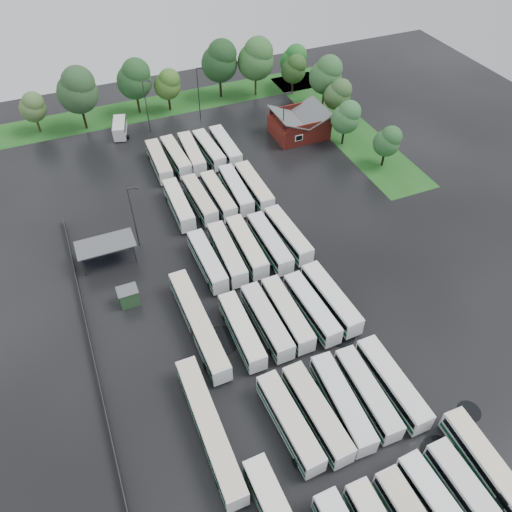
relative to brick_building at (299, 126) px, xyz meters
name	(u,v)px	position (x,y,z in m)	size (l,w,h in m)	color
ground	(278,335)	(-24.00, -42.77, -1.87)	(160.00, 160.00, 0.00)	black
brick_building	(299,126)	(0.00, 0.00, 0.00)	(10.07, 8.60, 5.39)	maroon
wash_shed	(105,245)	(-41.20, -20.74, 1.12)	(8.20, 4.20, 3.58)	#2D2D30
utility_hut	(129,296)	(-40.20, -30.17, -0.55)	(2.70, 2.20, 2.62)	#234925
grass_strip_north	(161,106)	(-22.00, 22.03, -1.86)	(80.00, 10.00, 0.01)	#1B5218
grass_strip_east	(343,125)	(10.00, 0.03, -1.86)	(10.00, 50.00, 0.01)	#1B5218
west_fence	(90,340)	(-46.20, -34.77, -1.27)	(0.10, 50.00, 1.20)	#2D2D30
bus_r0c3	(442,512)	(-18.89, -68.59, -0.15)	(2.91, 11.33, 3.12)	silver
bus_r0c4	(471,499)	(-15.60, -68.72, -0.12)	(2.68, 11.44, 3.17)	silver
bus_r1c0	(289,422)	(-28.22, -54.85, -0.11)	(2.98, 11.56, 3.19)	silver
bus_r1c1	(316,413)	(-25.07, -55.04, -0.08)	(2.98, 11.76, 3.25)	silver
bus_r1c2	(342,402)	(-21.92, -55.02, -0.09)	(2.96, 11.68, 3.22)	silver
bus_r1c3	(367,393)	(-18.71, -55.08, -0.15)	(2.61, 11.26, 3.12)	silver
bus_r1c4	(392,383)	(-15.46, -55.12, -0.08)	(2.67, 11.71, 3.25)	silver
bus_r2c0	(242,330)	(-28.45, -41.55, -0.16)	(2.47, 11.16, 3.10)	silver
bus_r2c1	(267,321)	(-25.01, -41.44, -0.12)	(2.64, 11.44, 3.17)	silver
bus_r2c2	(287,313)	(-22.09, -41.33, -0.12)	(2.48, 11.39, 3.17)	silver
bus_r2c3	(312,308)	(-18.77, -41.71, -0.15)	(2.89, 11.31, 3.12)	silver
bus_r2c4	(331,298)	(-15.72, -41.26, -0.08)	(3.06, 11.77, 3.25)	silver
bus_r3c0	(207,261)	(-28.42, -28.19, -0.17)	(2.56, 11.12, 3.08)	silver
bus_r3c1	(227,253)	(-25.36, -27.96, -0.10)	(2.81, 11.63, 3.22)	silver
bus_r3c2	(247,246)	(-22.19, -27.66, -0.09)	(2.69, 11.66, 3.23)	silver
bus_r3c3	(270,243)	(-18.78, -28.27, -0.09)	(2.54, 11.61, 3.23)	silver
bus_r3c4	(288,235)	(-15.51, -27.66, -0.11)	(2.98, 11.54, 3.18)	silver
bus_r4c0	(179,204)	(-28.54, -14.30, -0.13)	(2.57, 11.37, 3.16)	silver
bus_r4c1	(200,199)	(-25.03, -14.32, -0.15)	(2.74, 11.27, 3.12)	silver
bus_r4c2	(218,196)	(-21.91, -14.58, -0.15)	(2.60, 11.24, 3.12)	silver
bus_r4c3	(236,190)	(-18.68, -14.20, -0.11)	(2.83, 11.55, 3.19)	silver
bus_r4c4	(254,187)	(-15.60, -14.64, -0.07)	(2.51, 11.71, 3.26)	silver
bus_r5c0	(159,161)	(-28.24, -1.01, -0.14)	(2.65, 11.35, 3.15)	silver
bus_r5c1	(176,156)	(-25.03, -0.64, -0.16)	(2.82, 11.24, 3.10)	silver
bus_r5c2	(192,153)	(-22.10, -0.85, -0.13)	(2.86, 11.44, 3.16)	silver
bus_r5c3	(209,150)	(-18.80, -0.80, -0.17)	(2.86, 11.19, 3.09)	silver
bus_r5c4	(225,146)	(-15.70, -1.06, -0.11)	(2.46, 11.48, 3.19)	silver
artic_bus_west_b	(198,323)	(-33.09, -38.46, -0.11)	(2.79, 17.14, 3.17)	silver
artic_bus_west_c	(210,428)	(-36.31, -52.16, -0.14)	(2.46, 16.82, 3.12)	silver
artic_bus_east	(504,490)	(-12.08, -69.24, -0.15)	(2.69, 16.74, 3.10)	silver
minibus	(120,128)	(-32.28, 13.71, -0.36)	(3.74, 6.60, 2.72)	silver
tree_north_0	(33,107)	(-46.76, 20.97, 3.50)	(5.04, 5.04, 8.35)	#3A2818
tree_north_1	(78,89)	(-37.97, 18.66, 6.37)	(7.73, 7.73, 12.79)	black
tree_north_2	(135,78)	(-26.63, 20.93, 5.57)	(6.98, 6.98, 11.56)	black
tree_north_3	(168,84)	(-20.40, 19.56, 3.88)	(5.40, 5.39, 8.93)	black
tree_north_4	(220,60)	(-8.41, 21.01, 6.21)	(7.58, 7.58, 12.55)	black
tree_north_5	(257,58)	(-1.08, 18.80, 6.33)	(7.69, 7.69, 12.74)	#3A2716
tree_north_6	(294,60)	(8.13, 19.45, 4.28)	(5.77, 5.77, 9.56)	black
tree_east_0	(388,141)	(9.54, -15.48, 3.18)	(4.77, 4.74, 7.85)	black
tree_east_1	(347,117)	(6.52, -6.23, 3.82)	(5.34, 5.34, 8.84)	black
tree_east_2	(338,94)	(9.61, 2.35, 3.77)	(5.33, 5.29, 8.76)	black
tree_east_3	(327,74)	(9.98, 8.20, 5.31)	(6.73, 6.73, 11.15)	#392817
tree_east_4	(294,69)	(6.71, 16.32, 3.77)	(5.29, 5.29, 8.76)	black
lamp_post_ne	(284,116)	(-4.38, -2.17, 4.28)	(1.63, 0.32, 10.59)	#2D2D30
lamp_post_nw	(134,213)	(-36.23, -19.23, 4.20)	(1.61, 0.31, 10.45)	#2D2D30
lamp_post_back_w	(147,103)	(-26.52, 12.45, 4.26)	(1.62, 0.32, 10.55)	#2D2D30
lamp_post_back_e	(199,90)	(-15.69, 13.52, 4.35)	(1.65, 0.32, 10.71)	#2D2D30
puddle_1	(440,454)	(-14.70, -63.43, -1.86)	(4.15, 4.15, 0.01)	black
puddle_2	(221,341)	(-31.04, -40.84, -1.86)	(4.77, 4.77, 0.01)	black
puddle_3	(341,337)	(-16.69, -46.16, -1.86)	(3.49, 3.49, 0.01)	black
puddle_4	(469,411)	(-8.61, -60.73, -1.86)	(2.71, 2.71, 0.01)	black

